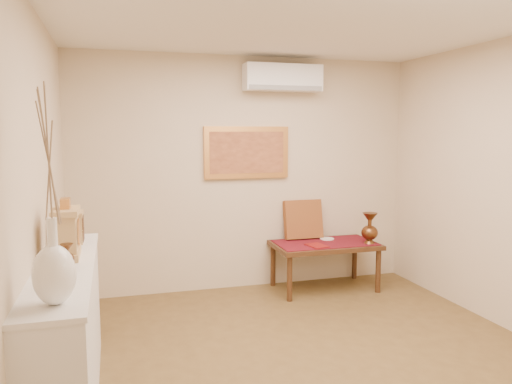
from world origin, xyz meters
name	(u,v)px	position (x,y,z in m)	size (l,w,h in m)	color
floor	(322,371)	(0.00, 0.00, 0.00)	(4.50, 4.50, 0.00)	brown
ceiling	(328,9)	(0.00, 0.00, 2.70)	(4.50, 4.50, 0.00)	silver
wall_back	(246,174)	(0.00, 2.25, 1.35)	(4.00, 0.02, 2.70)	beige
wall_left	(32,210)	(-2.00, 0.00, 1.35)	(0.02, 4.50, 2.70)	beige
white_vase	(50,195)	(-1.80, -0.78, 1.53)	(0.21, 0.21, 1.10)	white
candlestick	(56,268)	(-1.82, -0.47, 1.08)	(0.10, 0.10, 0.21)	silver
brass_urn_small	(67,252)	(-1.80, -0.09, 1.08)	(0.09, 0.09, 0.20)	brown
table_cloth	(325,243)	(0.85, 1.88, 0.55)	(1.14, 0.59, 0.01)	maroon
brass_urn_tall	(370,225)	(1.33, 1.70, 0.78)	(0.19, 0.19, 0.43)	brown
plate	(327,239)	(0.94, 2.03, 0.56)	(0.17, 0.17, 0.01)	white
menu	(317,246)	(0.68, 1.73, 0.56)	(0.18, 0.25, 0.01)	maroon
cushion	(303,219)	(0.69, 2.16, 0.79)	(0.46, 0.10, 0.46)	maroon
display_ledge	(68,337)	(-1.82, 0.00, 0.49)	(0.37, 2.02, 0.98)	silver
mantel_clock	(67,232)	(-1.82, 0.20, 1.15)	(0.17, 0.36, 0.41)	tan
wooden_chest	(73,227)	(-1.81, 0.67, 1.10)	(0.16, 0.21, 0.24)	tan
low_table	(325,248)	(0.85, 1.88, 0.48)	(1.20, 0.70, 0.55)	#442714
painting	(247,152)	(0.00, 2.22, 1.60)	(1.00, 0.06, 0.60)	#CD8741
ac_unit	(283,78)	(0.40, 2.12, 2.45)	(0.90, 0.25, 0.30)	white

